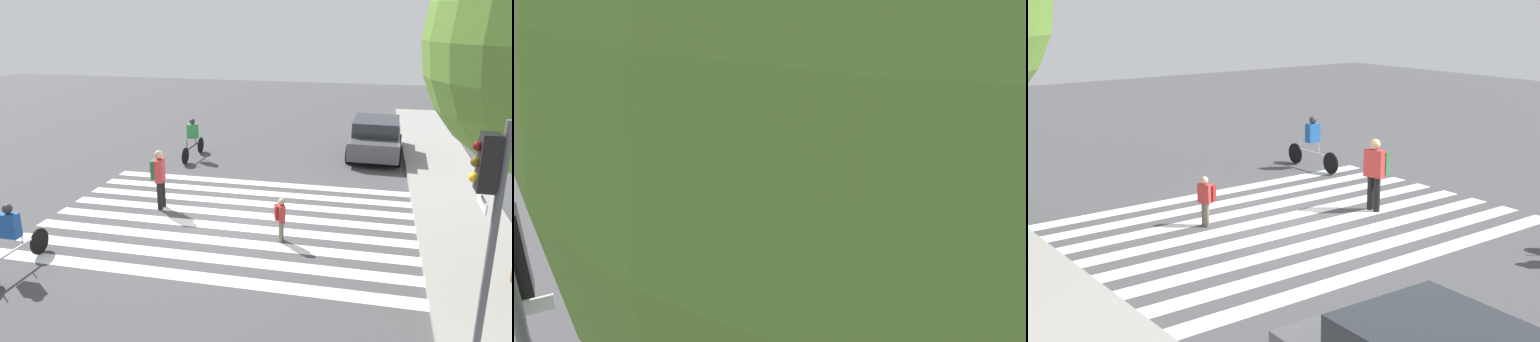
{
  "view_description": "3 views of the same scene",
  "coord_description": "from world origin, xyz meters",
  "views": [
    {
      "loc": [
        12.35,
        3.67,
        5.47
      ],
      "look_at": [
        -0.0,
        0.75,
        1.48
      ],
      "focal_mm": 35.0,
      "sensor_mm": 36.0,
      "label": 1
    },
    {
      "loc": [
        4.49,
        9.6,
        5.91
      ],
      "look_at": [
        0.09,
        -0.02,
        1.21
      ],
      "focal_mm": 35.0,
      "sensor_mm": 36.0,
      "label": 2
    },
    {
      "loc": [
        -12.19,
        9.54,
        4.98
      ],
      "look_at": [
        -0.38,
        0.49,
        1.37
      ],
      "focal_mm": 50.0,
      "sensor_mm": 36.0,
      "label": 3
    }
  ],
  "objects": [
    {
      "name": "ground_plane",
      "position": [
        0.0,
        0.0,
        0.0
      ],
      "size": [
        60.0,
        60.0,
        0.0
      ],
      "primitive_type": "plane",
      "color": "#444447"
    },
    {
      "name": "crosswalk_stripes",
      "position": [
        0.0,
        0.0,
        0.0
      ],
      "size": [
        6.93,
        10.0,
        0.01
      ],
      "color": "white",
      "rests_on": "ground_plane"
    },
    {
      "name": "pedestrian_adult_tall_backpack",
      "position": [
        -0.41,
        -2.25,
        1.03
      ],
      "size": [
        0.53,
        0.47,
        1.76
      ],
      "rotation": [
        0.0,
        0.0,
        0.22
      ],
      "color": "black",
      "rests_on": "ground_plane"
    },
    {
      "name": "pedestrian_adult_blue_shirt",
      "position": [
        1.01,
        1.61,
        0.67
      ],
      "size": [
        0.35,
        0.34,
        1.15
      ],
      "rotation": [
        0.0,
        0.0,
        0.35
      ],
      "color": "#6B6051",
      "rests_on": "ground_plane"
    },
    {
      "name": "cyclist_mid_street",
      "position": [
        3.87,
        -3.84,
        0.86
      ],
      "size": [
        2.32,
        0.4,
        1.59
      ],
      "rotation": [
        0.0,
        0.0,
        -0.01
      ],
      "color": "black",
      "rests_on": "ground_plane"
    }
  ]
}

